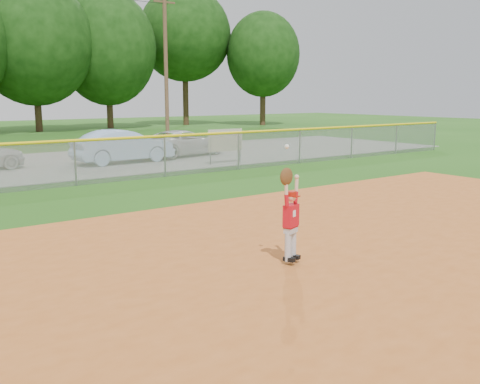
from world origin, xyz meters
name	(u,v)px	position (x,y,z in m)	size (l,w,h in m)	color
ground	(266,259)	(0.00, 0.00, 0.00)	(120.00, 120.00, 0.00)	#205012
clay_infield	(402,310)	(0.00, -3.00, 0.02)	(24.00, 16.00, 0.04)	#AE561F
parking_strip	(27,166)	(0.00, 16.00, 0.01)	(44.00, 10.00, 0.03)	gray
car_blue	(123,146)	(3.78, 14.65, 0.76)	(1.54, 4.41, 1.45)	#9BBDE7
car_white_b	(183,143)	(7.33, 15.51, 0.66)	(2.08, 4.51, 1.25)	silver
sponsor_sign	(225,141)	(7.23, 11.73, 1.01)	(1.71, 0.12, 1.52)	gray
outfield_fence	(75,159)	(0.00, 10.00, 0.88)	(40.06, 0.10, 1.55)	gray
power_lines	(8,61)	(1.00, 22.00, 4.68)	(19.40, 0.24, 9.00)	#4C3823
ballplayer	(290,214)	(0.09, -0.55, 0.93)	(0.55, 0.30, 2.05)	silver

